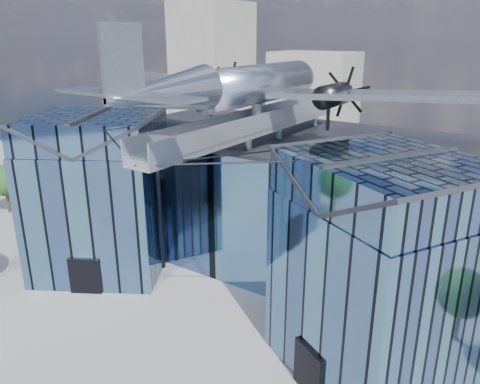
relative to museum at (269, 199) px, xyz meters
The scene contains 4 objects.
ground_plane 8.03m from the museum, 90.00° to the right, with size 120.00×120.00×0.00m, color gray.
museum is the anchor object (origin of this frame).
bg_towers 44.92m from the museum, 88.14° to the left, with size 77.00×24.50×26.00m.
tree_side_w 28.00m from the museum, behind, with size 4.07×4.07×4.93m.
Camera 1 is at (16.32, -22.17, 17.18)m, focal length 35.00 mm.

